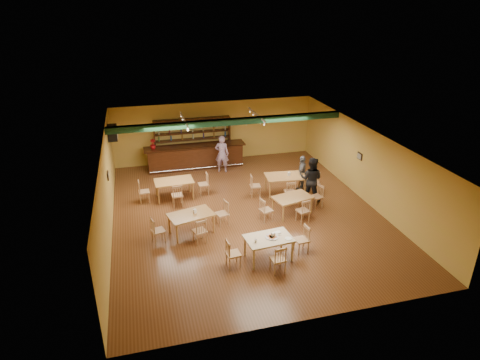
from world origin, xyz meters
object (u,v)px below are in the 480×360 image
object	(u,v)px
dining_table_b	(285,185)
near_table	(268,248)
dining_table_d	(292,205)
patron_bar	(222,154)
dining_table_c	(191,224)
patron_right_a	(311,179)
dining_table_a	(174,189)
bar_counter	(195,156)

from	to	relation	value
dining_table_b	near_table	distance (m)	4.88
dining_table_b	near_table	bearing A→B (deg)	-110.77
dining_table_d	patron_bar	world-z (taller)	patron_bar
dining_table_c	patron_bar	bearing A→B (deg)	52.07
patron_right_a	dining_table_a	bearing A→B (deg)	19.47
bar_counter	near_table	world-z (taller)	bar_counter
bar_counter	near_table	size ratio (longest dim) A/B	3.33
patron_bar	patron_right_a	size ratio (longest dim) A/B	0.96
dining_table_b	dining_table_d	xyz separation A→B (m)	(-0.35, -1.74, -0.05)
dining_table_c	dining_table_d	size ratio (longest dim) A/B	1.05
dining_table_c	patron_bar	xyz separation A→B (m)	(2.25, 5.28, 0.51)
bar_counter	dining_table_d	size ratio (longest dim) A/B	3.35
dining_table_d	dining_table_a	bearing A→B (deg)	135.10
bar_counter	near_table	distance (m)	8.34
bar_counter	dining_table_a	bearing A→B (deg)	-113.67
dining_table_b	dining_table_c	world-z (taller)	dining_table_b
dining_table_c	dining_table_d	world-z (taller)	dining_table_c
dining_table_b	near_table	size ratio (longest dim) A/B	1.14
dining_table_d	dining_table_b	bearing A→B (deg)	64.52
dining_table_b	patron_right_a	xyz separation A→B (m)	(0.80, -0.80, 0.51)
dining_table_d	patron_bar	bearing A→B (deg)	95.40
dining_table_b	patron_bar	bearing A→B (deg)	129.32
dining_table_a	dining_table_c	xyz separation A→B (m)	(0.27, -2.98, -0.01)
dining_table_c	patron_bar	world-z (taller)	patron_bar
dining_table_a	dining_table_b	bearing A→B (deg)	-12.47
near_table	patron_bar	bearing A→B (deg)	83.67
bar_counter	dining_table_b	bearing A→B (deg)	-50.67
bar_counter	dining_table_b	xyz separation A→B (m)	(3.20, -3.91, -0.15)
dining_table_c	near_table	size ratio (longest dim) A/B	1.05
dining_table_b	patron_right_a	world-z (taller)	patron_right_a
dining_table_a	dining_table_d	world-z (taller)	dining_table_a
near_table	dining_table_a	bearing A→B (deg)	109.56
bar_counter	dining_table_c	distance (m)	6.21
patron_bar	patron_right_a	world-z (taller)	patron_right_a
dining_table_a	patron_right_a	distance (m)	5.63
near_table	dining_table_c	bearing A→B (deg)	129.09
bar_counter	dining_table_b	world-z (taller)	bar_counter
dining_table_d	patron_bar	size ratio (longest dim) A/B	0.81
dining_table_c	near_table	world-z (taller)	near_table
dining_table_b	patron_right_a	size ratio (longest dim) A/B	0.89
dining_table_b	patron_bar	world-z (taller)	patron_bar
bar_counter	patron_bar	xyz separation A→B (m)	(1.15, -0.83, 0.33)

